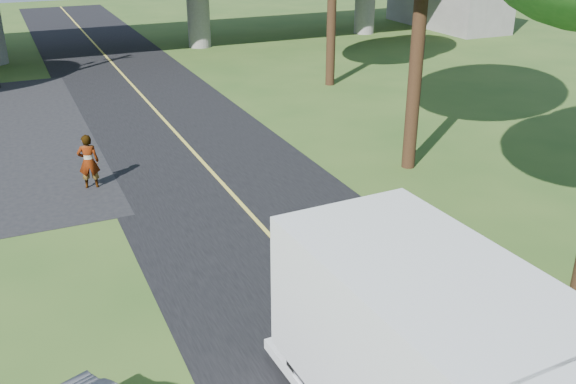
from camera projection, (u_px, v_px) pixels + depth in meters
ground at (402, 380)px, 11.77m from camera, size 120.00×120.00×0.00m
road at (224, 185)px, 20.11m from camera, size 7.00×90.00×0.02m
lane_line at (224, 185)px, 20.10m from camera, size 0.12×90.00×0.01m
step_van at (461, 384)px, 9.13m from camera, size 3.11×7.69×3.18m
pedestrian at (89, 162)px, 19.63m from camera, size 0.70×0.53×1.74m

